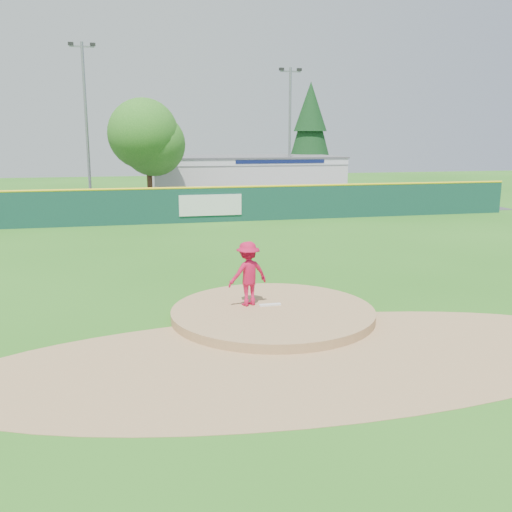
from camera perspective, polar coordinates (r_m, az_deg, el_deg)
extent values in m
plane|color=#286B19|center=(15.57, 1.69, -6.16)|extent=(120.00, 120.00, 0.00)
cylinder|color=#9E774C|center=(15.57, 1.69, -6.16)|extent=(5.50, 5.50, 0.50)
cube|color=white|center=(15.77, 1.41, -4.90)|extent=(0.60, 0.15, 0.04)
cylinder|color=#9E774C|center=(12.87, 5.16, -10.12)|extent=(15.40, 15.40, 0.01)
cube|color=#38383A|center=(41.77, -7.87, 5.08)|extent=(44.00, 16.00, 0.02)
imported|color=#BC103A|center=(15.60, -0.80, -1.77)|extent=(1.29, 0.96, 1.78)
imported|color=white|center=(39.02, -4.63, 5.87)|extent=(6.17, 4.05, 1.58)
cube|color=silver|center=(47.45, -1.21, 7.91)|extent=(15.00, 8.00, 3.20)
cube|color=white|center=(43.46, -0.10, 9.40)|extent=(15.00, 0.06, 0.55)
cube|color=#0F194C|center=(43.92, 2.49, 9.42)|extent=(7.00, 0.03, 0.28)
cube|color=#59595B|center=(47.37, -1.22, 9.90)|extent=(15.20, 8.20, 0.12)
cube|color=white|center=(32.82, -4.57, 5.10)|extent=(3.60, 0.04, 1.20)
cube|color=#133D34|center=(32.76, -6.41, 5.05)|extent=(40.00, 0.10, 2.00)
cylinder|color=yellow|center=(32.66, -6.45, 6.79)|extent=(40.00, 0.14, 0.14)
cylinder|color=#382314|center=(39.51, -10.55, 6.50)|extent=(0.36, 0.36, 2.60)
sphere|color=#387F23|center=(39.36, -10.73, 11.23)|extent=(5.60, 5.60, 5.60)
cylinder|color=#382314|center=(53.20, 5.34, 7.41)|extent=(0.40, 0.40, 1.60)
cone|color=#113A16|center=(53.06, 5.44, 12.53)|extent=(4.40, 4.40, 7.90)
cylinder|color=gray|center=(41.38, -16.58, 12.27)|extent=(0.20, 0.20, 11.00)
cube|color=gray|center=(41.79, -17.02, 19.41)|extent=(1.60, 0.10, 0.10)
cube|color=black|center=(41.86, -18.05, 19.54)|extent=(0.35, 0.25, 0.20)
cube|color=black|center=(41.79, -16.02, 19.67)|extent=(0.35, 0.25, 0.20)
cylinder|color=gray|center=(45.17, 3.39, 12.01)|extent=(0.20, 0.20, 10.00)
cube|color=gray|center=(45.44, 3.46, 17.95)|extent=(1.60, 0.10, 0.10)
cube|color=black|center=(45.26, 2.57, 18.17)|extent=(0.35, 0.25, 0.20)
cube|color=black|center=(45.66, 4.35, 18.09)|extent=(0.35, 0.25, 0.20)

